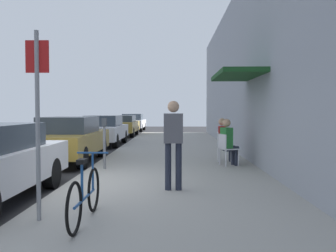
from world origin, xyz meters
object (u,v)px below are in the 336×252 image
object	(u,v)px
parking_meter	(104,139)
pedestrian_standing	(173,138)
street_sign	(38,110)
bicycle_0	(85,196)
seated_patron_0	(228,140)
parked_car_1	(69,139)
cafe_chair_0	(226,147)
seated_patron_1	(224,138)
parked_car_4	(133,122)
parked_car_3	(122,125)
parked_car_2	(103,130)
cafe_chair_1	(222,144)

from	to	relation	value
parking_meter	pedestrian_standing	xyz separation A→B (m)	(1.80, -2.48, 0.23)
street_sign	bicycle_0	world-z (taller)	street_sign
seated_patron_0	parked_car_1	bearing A→B (deg)	163.48
cafe_chair_0	seated_patron_0	bearing A→B (deg)	18.77
seated_patron_1	street_sign	bearing A→B (deg)	-119.45
parked_car_1	seated_patron_0	distance (m)	5.07
seated_patron_1	parked_car_4	bearing A→B (deg)	104.96
cafe_chair_0	pedestrian_standing	distance (m)	3.46
seated_patron_1	parked_car_3	bearing A→B (deg)	111.40
street_sign	parking_meter	bearing A→B (deg)	89.35
parked_car_2	bicycle_0	world-z (taller)	parked_car_2
parked_car_2	street_sign	world-z (taller)	street_sign
parked_car_3	seated_patron_0	bearing A→B (deg)	-69.92
parked_car_1	cafe_chair_0	bearing A→B (deg)	-16.92
parking_meter	seated_patron_1	size ratio (longest dim) A/B	1.02
parked_car_1	street_sign	world-z (taller)	street_sign
parked_car_3	street_sign	distance (m)	18.42
parked_car_4	parking_meter	world-z (taller)	parking_meter
parked_car_4	pedestrian_standing	size ratio (longest dim) A/B	2.59
cafe_chair_1	bicycle_0	bearing A→B (deg)	-113.61
parked_car_1	seated_patron_1	xyz separation A→B (m)	(4.86, -0.55, 0.08)
parked_car_4	parking_meter	distance (m)	19.76
cafe_chair_0	seated_patron_1	bearing A→B (deg)	86.49
bicycle_0	pedestrian_standing	world-z (taller)	pedestrian_standing
parked_car_3	cafe_chair_0	distance (m)	14.14
parking_meter	cafe_chair_0	size ratio (longest dim) A/B	1.52
parked_car_4	pedestrian_standing	world-z (taller)	pedestrian_standing
bicycle_0	pedestrian_standing	size ratio (longest dim) A/B	1.01
parked_car_2	pedestrian_standing	bearing A→B (deg)	-71.76
street_sign	cafe_chair_1	world-z (taller)	street_sign
street_sign	cafe_chair_0	bearing A→B (deg)	56.74
parked_car_1	pedestrian_standing	world-z (taller)	pedestrian_standing
street_sign	seated_patron_0	size ratio (longest dim) A/B	2.02
parked_car_4	cafe_chair_1	size ratio (longest dim) A/B	5.06
parked_car_3	street_sign	size ratio (longest dim) A/B	1.69
parked_car_4	parking_meter	xyz separation A→B (m)	(1.55, -19.70, 0.17)
parking_meter	bicycle_0	distance (m)	4.55
seated_patron_0	parking_meter	bearing A→B (deg)	-169.10
parked_car_4	cafe_chair_1	xyz separation A→B (m)	(4.80, -18.16, -0.09)
cafe_chair_0	pedestrian_standing	xyz separation A→B (m)	(-1.45, -3.10, 0.50)
parking_meter	seated_patron_0	size ratio (longest dim) A/B	1.02
parked_car_3	cafe_chair_0	bearing A→B (deg)	-70.17
parked_car_1	parked_car_2	world-z (taller)	parked_car_1
parked_car_2	cafe_chair_0	world-z (taller)	parked_car_2
seated_patron_1	pedestrian_standing	xyz separation A→B (m)	(-1.50, -4.01, 0.30)
parking_meter	cafe_chair_1	bearing A→B (deg)	25.33
bicycle_0	cafe_chair_0	world-z (taller)	bicycle_0
parking_meter	seated_patron_1	world-z (taller)	parking_meter
street_sign	pedestrian_standing	size ratio (longest dim) A/B	1.53
cafe_chair_0	seated_patron_0	size ratio (longest dim) A/B	0.67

